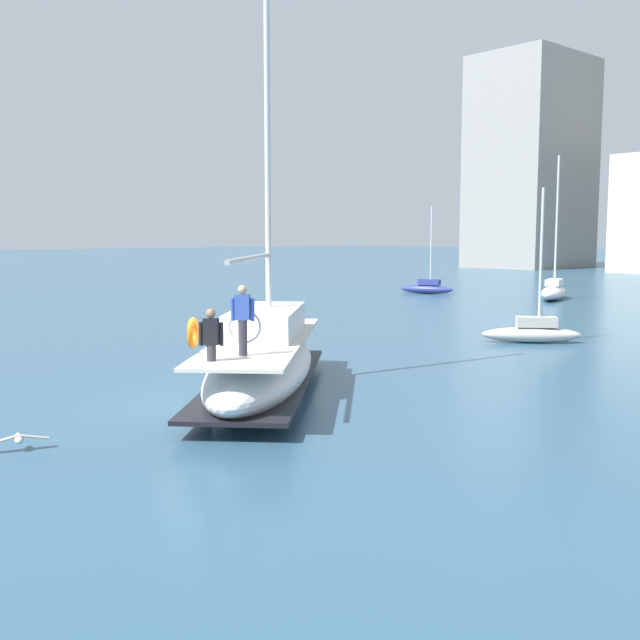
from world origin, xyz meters
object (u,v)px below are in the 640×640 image
(main_sailboat, at_px, (263,359))
(moored_cutter_left, at_px, (427,287))
(moored_sloop_near, at_px, (553,290))
(seagull, at_px, (19,439))
(moored_sloop_far, at_px, (532,331))

(main_sailboat, xyz_separation_m, moored_cutter_left, (-19.05, 29.10, -0.45))
(moored_sloop_near, height_order, moored_cutter_left, moored_sloop_near)
(main_sailboat, distance_m, moored_cutter_left, 34.79)
(seagull, bearing_deg, moored_sloop_far, 94.42)
(main_sailboat, height_order, seagull, main_sailboat)
(moored_sloop_far, bearing_deg, main_sailboat, -87.77)
(moored_cutter_left, bearing_deg, seagull, -60.71)
(moored_sloop_near, bearing_deg, main_sailboat, -71.65)
(moored_sloop_near, xyz_separation_m, moored_sloop_far, (9.87, -17.89, -0.16))
(moored_cutter_left, relative_size, seagull, 5.57)
(seagull, bearing_deg, main_sailboat, 98.77)
(moored_sloop_near, distance_m, moored_sloop_far, 20.44)
(main_sailboat, distance_m, moored_sloop_far, 13.44)
(moored_sloop_near, height_order, seagull, moored_sloop_near)
(moored_cutter_left, distance_m, seagull, 41.06)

